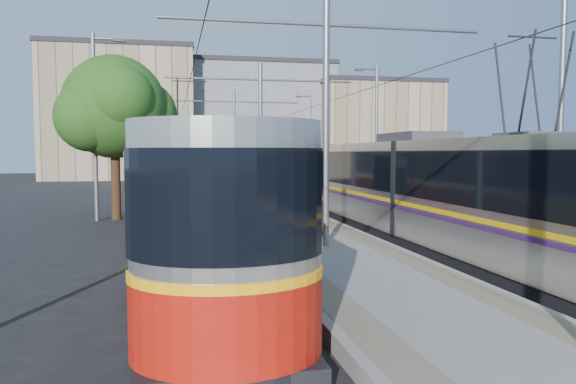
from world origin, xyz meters
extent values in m
plane|color=black|center=(0.00, 0.00, 0.00)|extent=(160.00, 160.00, 0.00)
cube|color=gray|center=(0.00, 17.00, 0.15)|extent=(4.00, 50.00, 0.30)
cube|color=gray|center=(-1.45, 17.00, 0.30)|extent=(0.70, 50.00, 0.01)
cube|color=gray|center=(1.45, 17.00, 0.30)|extent=(0.70, 50.00, 0.01)
cube|color=gray|center=(-4.32, 17.00, 0.01)|extent=(0.07, 70.00, 0.03)
cube|color=gray|center=(-2.88, 17.00, 0.01)|extent=(0.07, 70.00, 0.03)
cube|color=gray|center=(2.88, 17.00, 0.01)|extent=(0.07, 70.00, 0.03)
cube|color=gray|center=(4.32, 17.00, 0.01)|extent=(0.07, 70.00, 0.03)
cube|color=black|center=(-3.60, 13.21, 0.20)|extent=(2.30, 28.72, 0.40)
cube|color=beige|center=(-3.60, 13.21, 1.85)|extent=(2.40, 27.12, 2.90)
cube|color=black|center=(-3.60, 13.21, 2.35)|extent=(2.43, 27.12, 1.30)
cube|color=#FAA30D|center=(-3.60, 13.21, 1.45)|extent=(2.43, 27.12, 0.12)
cube|color=#B4140A|center=(-3.60, 13.21, 0.95)|extent=(2.42, 27.12, 1.10)
cube|color=#2D2D30|center=(-3.60, 13.21, 3.45)|extent=(1.68, 3.00, 0.30)
cube|color=black|center=(3.60, 3.92, 0.20)|extent=(2.30, 29.31, 0.40)
cube|color=#B7B0A8|center=(3.60, 3.92, 1.85)|extent=(2.40, 27.71, 2.90)
cube|color=black|center=(3.60, 3.92, 2.35)|extent=(2.43, 27.71, 1.30)
cube|color=#DCA50B|center=(3.60, 3.92, 1.45)|extent=(2.43, 27.71, 0.12)
cube|color=#35154B|center=(3.60, 3.92, 1.30)|extent=(2.43, 27.71, 0.10)
cube|color=#2D2D30|center=(3.60, 3.92, 3.45)|extent=(1.68, 3.00, 0.30)
cylinder|color=slate|center=(0.00, 8.00, 3.80)|extent=(0.20, 0.20, 7.00)
cylinder|color=slate|center=(0.00, 8.00, 6.50)|extent=(9.20, 0.10, 0.10)
cylinder|color=slate|center=(0.00, 20.00, 3.80)|extent=(0.20, 0.20, 7.00)
cylinder|color=slate|center=(0.00, 20.00, 6.50)|extent=(9.20, 0.10, 0.10)
cylinder|color=slate|center=(0.00, 32.00, 3.80)|extent=(0.20, 0.20, 7.00)
cylinder|color=slate|center=(0.00, 32.00, 6.50)|extent=(9.20, 0.10, 0.10)
cylinder|color=black|center=(-3.60, 17.00, 5.55)|extent=(0.02, 70.00, 0.02)
cylinder|color=black|center=(3.60, 17.00, 5.55)|extent=(0.02, 70.00, 0.02)
cylinder|color=slate|center=(-7.50, 18.00, 4.00)|extent=(0.18, 0.18, 8.00)
cube|color=#2D2D30|center=(-6.40, 18.00, 7.75)|extent=(0.50, 0.22, 0.12)
cylinder|color=slate|center=(-7.50, 34.00, 4.00)|extent=(0.18, 0.18, 8.00)
cube|color=#2D2D30|center=(-6.40, 34.00, 7.75)|extent=(0.50, 0.22, 0.12)
cylinder|color=slate|center=(7.50, 8.00, 4.00)|extent=(0.18, 0.18, 8.00)
cylinder|color=slate|center=(7.50, 24.00, 4.00)|extent=(0.18, 0.18, 8.00)
cube|color=#2D2D30|center=(6.40, 24.00, 7.75)|extent=(0.50, 0.22, 0.12)
cylinder|color=slate|center=(7.50, 40.00, 4.00)|extent=(0.18, 0.18, 8.00)
cube|color=#2D2D30|center=(6.40, 40.00, 7.75)|extent=(0.50, 0.22, 0.12)
cube|color=black|center=(0.69, 13.33, 1.56)|extent=(1.01, 1.26, 2.51)
cube|color=black|center=(0.69, 13.33, 1.72)|extent=(1.06, 1.31, 1.31)
cylinder|color=#382314|center=(-6.71, 18.24, 1.49)|extent=(0.41, 0.41, 2.98)
sphere|color=#1C4614|center=(-6.71, 18.24, 4.93)|extent=(4.47, 4.47, 4.47)
sphere|color=#1C4614|center=(-5.59, 18.99, 4.65)|extent=(3.17, 3.17, 3.17)
cube|color=tan|center=(-10.00, 60.00, 7.11)|extent=(16.00, 12.00, 14.23)
cube|color=#262328|center=(-10.00, 60.00, 14.48)|extent=(16.32, 12.24, 0.50)
cube|color=gray|center=(6.00, 64.00, 6.71)|extent=(18.00, 14.00, 13.42)
cube|color=#262328|center=(6.00, 64.00, 13.67)|extent=(18.36, 14.28, 0.50)
cube|color=tan|center=(20.00, 58.00, 5.52)|extent=(14.00, 10.00, 11.04)
cube|color=#262328|center=(20.00, 58.00, 11.29)|extent=(14.28, 10.20, 0.50)
camera|label=1|loc=(-4.25, -7.35, 2.94)|focal=35.00mm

